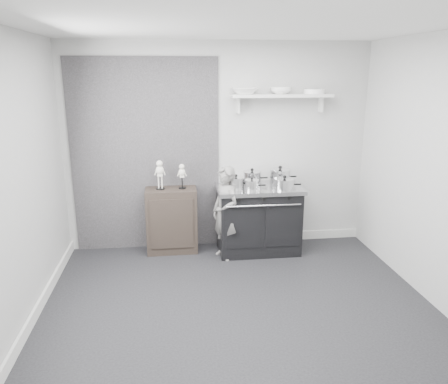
{
  "coord_description": "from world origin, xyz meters",
  "views": [
    {
      "loc": [
        -0.63,
        -3.88,
        2.32
      ],
      "look_at": [
        -0.03,
        0.95,
        0.97
      ],
      "focal_mm": 35.0,
      "sensor_mm": 36.0,
      "label": 1
    }
  ],
  "objects": [
    {
      "name": "pot_front_left",
      "position": [
        0.18,
        1.38,
        0.96
      ],
      "size": [
        0.3,
        0.21,
        0.19
      ],
      "color": "silver",
      "rests_on": "stove"
    },
    {
      "name": "skeleton_full",
      "position": [
        -0.77,
        1.61,
        1.07
      ],
      "size": [
        0.12,
        0.08,
        0.43
      ],
      "primitive_type": null,
      "color": "silver",
      "rests_on": "side_cabinet"
    },
    {
      "name": "bowl_large",
      "position": [
        0.32,
        1.67,
        2.08
      ],
      "size": [
        0.33,
        0.33,
        0.08
      ],
      "primitive_type": "imported",
      "color": "white",
      "rests_on": "wall_shelf"
    },
    {
      "name": "side_cabinet",
      "position": [
        -0.64,
        1.61,
        0.43
      ],
      "size": [
        0.66,
        0.38,
        0.85
      ],
      "primitive_type": "cube",
      "color": "black",
      "rests_on": "ground"
    },
    {
      "name": "bowl_small",
      "position": [
        0.79,
        1.67,
        2.08
      ],
      "size": [
        0.26,
        0.26,
        0.08
      ],
      "primitive_type": "imported",
      "color": "white",
      "rests_on": "wall_shelf"
    },
    {
      "name": "pot_front_center",
      "position": [
        0.36,
        1.31,
        0.95
      ],
      "size": [
        0.26,
        0.18,
        0.16
      ],
      "color": "silver",
      "rests_on": "stove"
    },
    {
      "name": "plate_stack",
      "position": [
        1.23,
        1.67,
        2.07
      ],
      "size": [
        0.28,
        0.28,
        0.06
      ],
      "primitive_type": "cylinder",
      "color": "white",
      "rests_on": "wall_shelf"
    },
    {
      "name": "room_shell",
      "position": [
        -0.09,
        0.15,
        1.64
      ],
      "size": [
        4.02,
        3.62,
        2.71
      ],
      "color": "#B4B3B1",
      "rests_on": "ground"
    },
    {
      "name": "ground",
      "position": [
        0.0,
        0.0,
        0.0
      ],
      "size": [
        4.0,
        4.0,
        0.0
      ],
      "primitive_type": "plane",
      "color": "black",
      "rests_on": "ground"
    },
    {
      "name": "stove",
      "position": [
        0.49,
        1.48,
        0.45
      ],
      "size": [
        1.1,
        0.69,
        0.88
      ],
      "color": "black",
      "rests_on": "ground"
    },
    {
      "name": "wall_shelf",
      "position": [
        0.8,
        1.68,
        2.01
      ],
      "size": [
        1.3,
        0.26,
        0.24
      ],
      "color": "silver",
      "rests_on": "room_shell"
    },
    {
      "name": "pot_back_right",
      "position": [
        0.79,
        1.59,
        0.98
      ],
      "size": [
        0.36,
        0.27,
        0.24
      ],
      "color": "silver",
      "rests_on": "stove"
    },
    {
      "name": "pot_back_left",
      "position": [
        0.43,
        1.63,
        0.97
      ],
      "size": [
        0.33,
        0.24,
        0.21
      ],
      "color": "silver",
      "rests_on": "stove"
    },
    {
      "name": "child",
      "position": [
        0.03,
        1.3,
        0.6
      ],
      "size": [
        0.46,
        0.52,
        1.2
      ],
      "primitive_type": "imported",
      "rotation": [
        0.0,
        0.0,
        -1.07
      ],
      "color": "slate",
      "rests_on": "ground"
    },
    {
      "name": "skeleton_torso",
      "position": [
        -0.49,
        1.61,
        1.04
      ],
      "size": [
        0.1,
        0.07,
        0.37
      ],
      "primitive_type": null,
      "color": "silver",
      "rests_on": "side_cabinet"
    },
    {
      "name": "pot_front_right",
      "position": [
        0.78,
        1.28,
        0.95
      ],
      "size": [
        0.34,
        0.25,
        0.18
      ],
      "color": "silver",
      "rests_on": "stove"
    }
  ]
}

